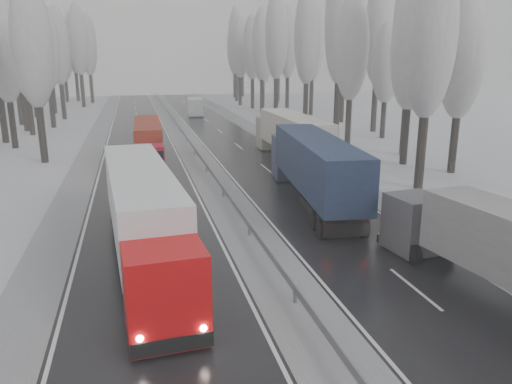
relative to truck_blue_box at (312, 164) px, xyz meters
name	(u,v)px	position (x,y,z in m)	size (l,w,h in m)	color
carriageway_right	(287,185)	(-0.24, 4.66, -2.60)	(7.50, 200.00, 0.03)	black
carriageway_left	(145,194)	(-10.74, 4.66, -2.60)	(7.50, 200.00, 0.03)	black
median_slush	(218,190)	(-5.49, 4.66, -2.59)	(3.00, 200.00, 0.04)	#9EA1A5
shoulder_right	(348,182)	(4.71, 4.66, -2.59)	(2.40, 200.00, 0.04)	#9EA1A5
shoulder_left	(72,199)	(-15.69, 4.66, -2.59)	(2.40, 200.00, 0.04)	#9EA1A5
median_guardrail	(218,182)	(-5.49, 4.65, -2.01)	(0.12, 200.00, 0.76)	slate
tree_18	(431,38)	(9.02, 1.70, 8.09)	(3.60, 3.60, 16.58)	black
tree_19	(463,57)	(14.53, 5.70, 6.81)	(3.60, 3.60, 14.57)	black
tree_20	(412,48)	(12.41, 9.83, 7.53)	(3.60, 3.60, 15.71)	black
tree_21	(412,29)	(14.63, 13.83, 9.39)	(3.60, 3.60, 18.62)	black
tree_22	(352,49)	(11.53, 20.26, 7.63)	(3.60, 3.60, 15.86)	black
tree_23	(387,63)	(17.82, 24.26, 6.15)	(3.60, 3.60, 13.55)	black
tree_24	(340,23)	(12.41, 25.68, 10.58)	(3.60, 3.60, 20.49)	black
tree_25	(379,32)	(19.32, 29.68, 9.91)	(3.60, 3.60, 19.44)	black
tree_26	(307,37)	(12.07, 35.93, 9.49)	(3.60, 3.60, 18.78)	black
tree_27	(345,44)	(19.22, 39.93, 8.75)	(3.60, 3.60, 17.62)	black
tree_28	(277,36)	(10.85, 46.62, 10.03)	(3.60, 3.60, 19.62)	black
tree_29	(313,43)	(18.22, 50.62, 9.06)	(3.60, 3.60, 18.11)	black
tree_30	(262,45)	(11.07, 56.37, 8.90)	(3.60, 3.60, 17.86)	black
tree_31	(288,43)	(16.99, 60.37, 9.36)	(3.60, 3.60, 18.58)	black
tree_32	(252,48)	(11.14, 63.87, 8.57)	(3.60, 3.60, 17.33)	black
tree_33	(263,59)	(14.28, 67.87, 6.65)	(3.60, 3.60, 14.33)	black
tree_34	(240,48)	(10.24, 70.98, 8.76)	(3.60, 3.60, 17.63)	black
tree_35	(279,46)	(19.45, 74.98, 9.15)	(3.60, 3.60, 18.25)	black
tree_36	(236,41)	(11.55, 80.82, 10.41)	(3.60, 3.60, 20.23)	black
tree_37	(263,53)	(18.53, 84.82, 7.95)	(3.60, 3.60, 16.37)	black
tree_38	(234,48)	(13.24, 91.39, 8.98)	(3.60, 3.60, 17.97)	black
tree_39	(242,54)	(16.06, 95.39, 7.84)	(3.60, 3.60, 16.19)	black
tree_62	(32,46)	(-19.43, 18.39, 7.74)	(3.60, 3.60, 16.04)	black
tree_64	(3,52)	(-23.75, 27.38, 7.35)	(3.60, 3.60, 15.42)	black
tree_66	(24,54)	(-23.65, 37.01, 7.22)	(3.60, 3.60, 15.23)	black
tree_67	(17,44)	(-25.04, 41.01, 8.42)	(3.60, 3.60, 17.09)	black
tree_68	(46,47)	(-22.07, 43.77, 8.13)	(3.60, 3.60, 16.65)	black
tree_69	(11,35)	(-26.91, 47.77, 9.85)	(3.60, 3.60, 19.35)	black
tree_70	(58,47)	(-21.82, 53.85, 8.42)	(3.60, 3.60, 17.09)	black
tree_71	(28,36)	(-26.58, 57.85, 10.01)	(3.60, 3.60, 19.61)	black
tree_72	(50,56)	(-24.42, 63.20, 7.15)	(3.60, 3.60, 15.11)	black
tree_73	(35,48)	(-27.31, 67.20, 8.50)	(3.60, 3.60, 17.22)	black
tree_74	(78,40)	(-20.56, 73.99, 10.06)	(3.60, 3.60, 19.68)	black
tree_75	(31,44)	(-29.69, 77.99, 9.38)	(3.60, 3.60, 18.60)	black
tree_76	(88,45)	(-19.54, 83.38, 9.34)	(3.60, 3.60, 18.55)	black
tree_77	(63,59)	(-25.15, 87.38, 6.65)	(3.60, 3.60, 14.32)	black
tree_78	(73,43)	(-23.05, 89.97, 9.98)	(3.60, 3.60, 19.55)	black
tree_79	(63,50)	(-25.82, 93.97, 8.40)	(3.60, 3.60, 17.07)	black
truck_blue_box	(312,164)	(0.00, 0.00, 0.00)	(4.56, 17.60, 4.48)	#1B2143
truck_cream_box	(290,134)	(2.71, 13.37, -0.06)	(2.81, 17.12, 4.38)	gray
box_truck_distant	(195,106)	(-1.00, 54.48, -1.13)	(3.07, 7.96, 2.90)	silver
truck_red_white	(143,212)	(-11.05, -7.91, -0.07)	(3.92, 17.09, 4.35)	red
truck_red_red	(148,140)	(-10.06, 15.29, -0.45)	(2.61, 14.52, 3.71)	#9F091F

